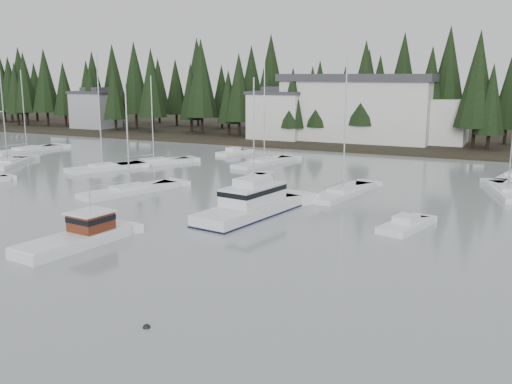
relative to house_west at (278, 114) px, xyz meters
The scene contains 19 objects.
far_shore_land 25.88m from the house_west, 45.00° to the left, with size 240.00×54.00×1.00m, color black.
conifer_treeline 19.87m from the house_west, 21.25° to the left, with size 200.00×22.00×20.00m, color black, non-canonical shape.
house_west is the anchor object (origin of this frame).
house_far_west 42.05m from the house_west, behind, with size 8.48×7.42×8.25m.
harbor_inn 15.45m from the house_west, 12.52° to the left, with size 29.50×11.50×10.90m.
lobster_boat_brown 63.24m from the house_west, 78.63° to the right, with size 4.77×8.41×4.03m.
cabin_cruiser_center 53.16m from the house_west, 68.67° to the right, with size 5.09×11.53×4.79m.
sailboat_0 44.39m from the house_west, 117.21° to the right, with size 6.46×9.20×12.40m.
sailboat_1 40.61m from the house_west, 134.35° to the right, with size 3.34×11.02×12.50m.
sailboat_5 26.31m from the house_west, 70.17° to the right, with size 4.63×10.92×13.83m.
sailboat_6 48.97m from the house_west, 39.28° to the right, with size 5.04×9.84×14.30m.
sailboat_7 37.85m from the house_west, 100.46° to the right, with size 6.25×8.94×14.33m.
sailboat_8 39.77m from the house_west, 69.92° to the right, with size 4.67×9.28×11.56m.
sailboat_9 46.79m from the house_west, 84.27° to the right, with size 5.62×10.58×11.08m.
sailboat_11 45.19m from the house_west, 58.32° to the right, with size 4.07×10.55×13.63m.
sailboat_12 31.17m from the house_west, 97.31° to the right, with size 7.02×9.76×11.70m.
runabout_1 57.56m from the house_west, 56.68° to the right, with size 3.45×5.93×1.42m.
runabout_3 18.57m from the house_west, 87.25° to the right, with size 3.37×5.66×1.42m.
mooring_buoy_dark 74.55m from the house_west, 70.82° to the right, with size 0.36×0.36×0.36m, color black.
Camera 1 is at (21.45, -10.74, 11.27)m, focal length 40.00 mm.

